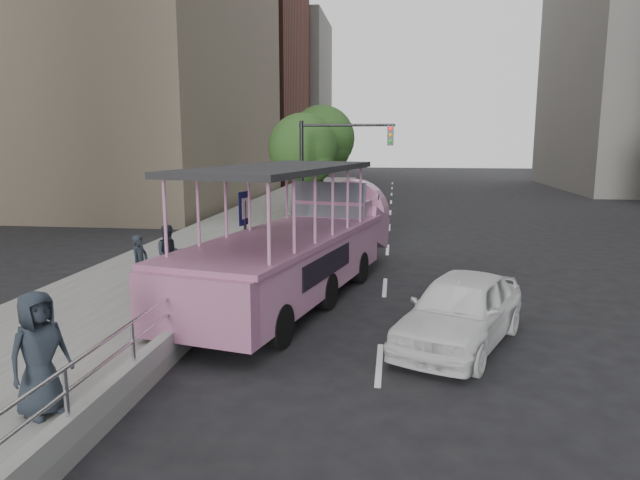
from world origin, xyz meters
TOP-DOWN VIEW (x-y plane):
  - ground at (0.00, 0.00)m, footprint 160.00×160.00m
  - sidewalk at (-5.75, 10.00)m, footprint 5.50×80.00m
  - kerb_wall at (-3.12, 2.00)m, footprint 0.24×30.00m
  - guardrail at (-3.12, 2.00)m, footprint 0.07×22.00m
  - duck_boat at (-1.36, 3.07)m, footprint 5.07×11.49m
  - car at (2.68, -0.67)m, footprint 3.55×4.95m
  - pedestrian_near at (-5.53, 1.53)m, footprint 0.47×0.63m
  - pedestrian_mid at (-5.08, 2.48)m, footprint 1.05×0.99m
  - pedestrian_far at (-3.94, -5.32)m, footprint 0.96×1.11m
  - parking_sign at (-3.00, 3.00)m, footprint 0.17×0.65m
  - traffic_signal at (-1.70, 12.50)m, footprint 4.20×0.32m
  - street_tree_near at (-3.30, 15.93)m, footprint 3.52×3.52m
  - street_tree_far at (-3.10, 21.93)m, footprint 3.97×3.97m
  - midrise_brick at (-18.00, 48.00)m, footprint 18.00×16.00m
  - midrise_stone_b at (-16.00, 64.00)m, footprint 16.00×14.00m

SIDE VIEW (x-z plane):
  - ground at x=0.00m, z-range 0.00..0.00m
  - sidewalk at x=-5.75m, z-range 0.00..0.30m
  - kerb_wall at x=-3.12m, z-range 0.30..0.66m
  - car at x=2.68m, z-range 0.00..1.56m
  - pedestrian_near at x=-5.53m, z-range 0.30..1.86m
  - guardrail at x=-3.12m, z-range 0.79..1.50m
  - pedestrian_mid at x=-5.08m, z-range 0.30..2.00m
  - pedestrian_far at x=-3.94m, z-range 0.30..2.21m
  - duck_boat at x=-1.36m, z-range -0.48..3.24m
  - parking_sign at x=-3.00m, z-range 0.36..3.29m
  - traffic_signal at x=-1.70m, z-range 0.90..6.10m
  - street_tree_near at x=-3.30m, z-range 0.96..6.68m
  - street_tree_far at x=-3.10m, z-range 1.08..7.53m
  - midrise_stone_b at x=-16.00m, z-range 0.00..20.00m
  - midrise_brick at x=-18.00m, z-range 0.00..26.00m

